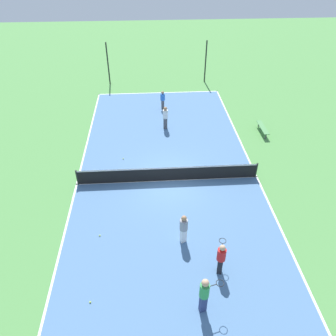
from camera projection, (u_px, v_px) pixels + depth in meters
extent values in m
plane|color=#518E47|center=(168.00, 181.00, 18.68)|extent=(80.00, 80.00, 0.00)
cube|color=#4C729E|center=(168.00, 181.00, 18.67)|extent=(10.40, 24.67, 0.02)
cube|color=white|center=(77.00, 184.00, 18.39)|extent=(0.10, 24.67, 0.00)
cube|color=white|center=(257.00, 177.00, 18.94)|extent=(0.10, 24.67, 0.00)
cube|color=white|center=(159.00, 93.00, 28.53)|extent=(10.40, 0.10, 0.00)
cube|color=white|center=(168.00, 180.00, 18.66)|extent=(10.40, 0.10, 0.00)
cylinder|color=black|center=(77.00, 177.00, 18.11)|extent=(0.10, 0.10, 0.95)
cylinder|color=black|center=(256.00, 170.00, 18.65)|extent=(0.10, 0.10, 0.95)
cube|color=black|center=(168.00, 174.00, 18.40)|extent=(10.10, 0.03, 0.90)
cube|color=white|center=(168.00, 168.00, 18.15)|extent=(10.10, 0.04, 0.06)
cube|color=#4C8C4C|center=(263.00, 127.00, 22.78)|extent=(0.36, 1.99, 0.04)
cylinder|color=#4C4C51|center=(266.00, 136.00, 22.24)|extent=(0.08, 0.08, 0.41)
cylinder|color=#4C4C51|center=(259.00, 124.00, 23.59)|extent=(0.08, 0.08, 0.41)
cube|color=white|center=(183.00, 235.00, 14.82)|extent=(0.31, 0.29, 0.80)
cylinder|color=gray|center=(184.00, 225.00, 14.41)|extent=(0.48, 0.48, 0.56)
sphere|color=#A87A56|center=(184.00, 218.00, 14.17)|extent=(0.24, 0.24, 0.24)
cube|color=#4C4C51|center=(163.00, 104.00, 25.83)|extent=(0.22, 0.27, 0.73)
cylinder|color=blue|center=(163.00, 97.00, 25.46)|extent=(0.39, 0.39, 0.51)
sphere|color=#A87A56|center=(163.00, 93.00, 25.24)|extent=(0.22, 0.22, 0.22)
cube|color=black|center=(220.00, 265.00, 13.48)|extent=(0.26, 0.29, 0.82)
cylinder|color=red|center=(222.00, 255.00, 13.07)|extent=(0.44, 0.44, 0.57)
sphere|color=tan|center=(223.00, 248.00, 12.83)|extent=(0.25, 0.25, 0.25)
cylinder|color=#262626|center=(222.00, 246.00, 13.24)|extent=(0.10, 0.28, 0.03)
torus|color=black|center=(223.00, 241.00, 13.46)|extent=(0.37, 0.37, 0.02)
cube|color=#4C4C51|center=(165.00, 123.00, 23.22)|extent=(0.28, 0.24, 0.84)
cylinder|color=white|center=(165.00, 114.00, 22.80)|extent=(0.42, 0.42, 0.59)
sphere|color=#A87A56|center=(165.00, 109.00, 22.55)|extent=(0.25, 0.25, 0.25)
cube|color=navy|center=(203.00, 303.00, 12.10)|extent=(0.29, 0.26, 0.91)
cylinder|color=green|center=(204.00, 290.00, 11.64)|extent=(0.44, 0.44, 0.64)
sphere|color=tan|center=(205.00, 283.00, 11.36)|extent=(0.27, 0.27, 0.27)
cylinder|color=#262626|center=(213.00, 285.00, 11.62)|extent=(0.28, 0.10, 0.03)
torus|color=black|center=(220.00, 283.00, 11.70)|extent=(0.37, 0.37, 0.02)
sphere|color=#CCE033|center=(123.00, 159.00, 20.35)|extent=(0.07, 0.07, 0.07)
sphere|color=#CCE033|center=(100.00, 236.00, 15.28)|extent=(0.07, 0.07, 0.07)
sphere|color=#CCE033|center=(90.00, 302.00, 12.57)|extent=(0.07, 0.07, 0.07)
cylinder|color=black|center=(108.00, 64.00, 29.07)|extent=(0.12, 0.12, 3.73)
cylinder|color=black|center=(206.00, 62.00, 29.54)|extent=(0.12, 0.12, 3.73)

